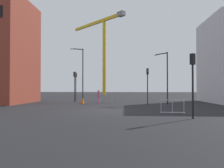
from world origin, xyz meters
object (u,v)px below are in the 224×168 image
at_px(traffic_light_corner, 75,82).
at_px(traffic_light_near, 193,75).
at_px(streetlamp_tall, 81,71).
at_px(construction_crane, 103,42).
at_px(pedestrian_walking, 99,96).
at_px(traffic_light_crosswalk, 76,82).
at_px(streetlamp_short, 165,73).
at_px(traffic_cone_striped, 82,101).
at_px(traffic_light_verge, 148,80).

bearing_deg(traffic_light_corner, traffic_light_near, -53.36).
height_order(streetlamp_tall, traffic_light_near, streetlamp_tall).
bearing_deg(construction_crane, pedestrian_walking, -84.81).
height_order(traffic_light_near, traffic_light_corner, traffic_light_corner).
distance_m(construction_crane, traffic_light_crosswalk, 27.04).
height_order(streetlamp_short, pedestrian_walking, streetlamp_short).
height_order(traffic_light_crosswalk, traffic_light_corner, traffic_light_crosswalk).
bearing_deg(streetlamp_short, streetlamp_tall, 171.36).
relative_size(streetlamp_short, traffic_light_near, 1.51).
xyz_separation_m(streetlamp_tall, pedestrian_walking, (2.42, -1.03, -3.20)).
distance_m(construction_crane, traffic_cone_striped, 33.24).
distance_m(construction_crane, traffic_light_verge, 34.28).
xyz_separation_m(streetlamp_short, pedestrian_walking, (-8.11, 0.57, -2.80)).
relative_size(streetlamp_short, traffic_light_verge, 1.48).
height_order(traffic_light_verge, traffic_cone_striped, traffic_light_verge).
bearing_deg(traffic_light_crosswalk, pedestrian_walking, -51.09).
height_order(construction_crane, traffic_light_near, construction_crane).
relative_size(traffic_light_verge, traffic_light_near, 1.02).
height_order(traffic_light_corner, traffic_cone_striped, traffic_light_corner).
relative_size(traffic_light_corner, pedestrian_walking, 2.48).
bearing_deg(construction_crane, streetlamp_short, -70.29).
bearing_deg(construction_crane, traffic_cone_striped, -88.54).
xyz_separation_m(streetlamp_short, traffic_light_near, (-0.53, -12.01, -1.01)).
xyz_separation_m(construction_crane, pedestrian_walking, (2.68, -29.57, -13.16)).
bearing_deg(construction_crane, traffic_light_crosswalk, -93.26).
bearing_deg(traffic_cone_striped, construction_crane, 91.46).
bearing_deg(traffic_light_verge, traffic_light_crosswalk, 146.14).
xyz_separation_m(streetlamp_tall, streetlamp_short, (10.53, -1.60, -0.41)).
xyz_separation_m(traffic_light_verge, pedestrian_walking, (-5.88, 1.63, -1.84)).
bearing_deg(traffic_light_verge, construction_crane, 105.35).
relative_size(traffic_light_crosswalk, traffic_cone_striped, 6.01).
height_order(streetlamp_tall, traffic_light_verge, streetlamp_tall).
bearing_deg(traffic_light_near, traffic_cone_striped, 128.51).
xyz_separation_m(streetlamp_tall, traffic_cone_striped, (0.51, -1.68, -3.85)).
distance_m(streetlamp_short, pedestrian_walking, 8.60).
height_order(traffic_light_crosswalk, pedestrian_walking, traffic_light_crosswalk).
relative_size(construction_crane, streetlamp_tall, 2.89).
height_order(construction_crane, streetlamp_tall, construction_crane).
xyz_separation_m(traffic_light_near, traffic_cone_striped, (-9.49, 11.93, -2.43)).
distance_m(construction_crane, traffic_light_near, 44.85).
height_order(streetlamp_short, traffic_light_verge, streetlamp_short).
height_order(streetlamp_tall, pedestrian_walking, streetlamp_tall).
bearing_deg(construction_crane, traffic_light_near, -76.31).
distance_m(traffic_light_crosswalk, traffic_light_corner, 2.56).
xyz_separation_m(traffic_light_corner, pedestrian_walking, (3.66, -2.53, -1.81)).
height_order(traffic_light_corner, pedestrian_walking, traffic_light_corner).
relative_size(construction_crane, traffic_light_corner, 4.91).
bearing_deg(traffic_light_crosswalk, traffic_light_verge, -33.86).
bearing_deg(traffic_light_verge, traffic_cone_striped, 172.82).
bearing_deg(traffic_light_near, streetlamp_tall, 126.32).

